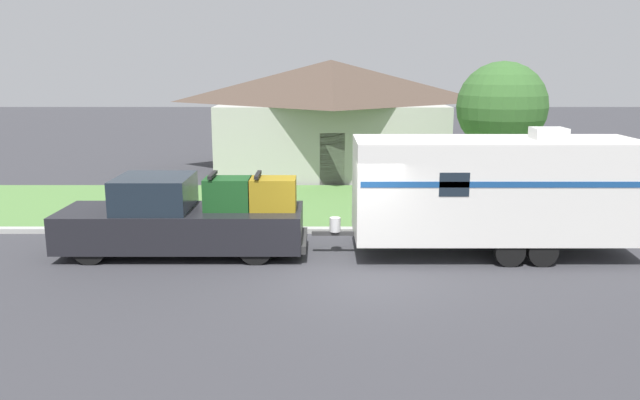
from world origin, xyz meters
The scene contains 8 objects.
ground_plane centered at (0.00, 0.00, 0.00)m, with size 120.00×120.00×0.00m, color #38383D.
curb_strip centered at (0.00, 3.75, 0.07)m, with size 80.00×0.30×0.14m.
lawn_strip centered at (0.00, 7.40, 0.01)m, with size 80.00×7.00×0.03m.
house_across_street centered at (-0.18, 14.92, 2.57)m, with size 10.30×8.38×4.97m.
pickup_truck centered at (-4.10, 1.70, 0.92)m, with size 6.19×2.05×2.08m.
travel_trailer centered at (3.70, 1.70, 1.70)m, with size 8.07×2.34×3.21m.
mailbox centered at (4.13, 4.61, 0.95)m, with size 0.48×0.20×1.24m.
tree_in_yard centered at (5.56, 7.90, 3.32)m, with size 3.07×3.07×4.87m.
Camera 1 is at (-0.67, -13.59, 4.69)m, focal length 35.00 mm.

